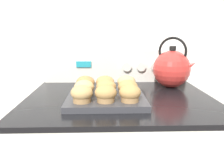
% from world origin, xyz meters
% --- Properties ---
extents(wall_back, '(8.00, 0.05, 2.40)m').
position_xyz_m(wall_back, '(0.00, 0.68, 1.20)').
color(wall_back, silver).
rests_on(wall_back, ground_plane).
extents(control_panel, '(0.74, 0.07, 0.16)m').
position_xyz_m(control_panel, '(0.00, 0.63, 1.00)').
color(control_panel, silver).
rests_on(control_panel, stove_range).
extents(muffin_pan, '(0.29, 0.29, 0.02)m').
position_xyz_m(muffin_pan, '(-0.05, 0.27, 0.93)').
color(muffin_pan, '#38383D').
rests_on(muffin_pan, stove_range).
extents(muffin_r0_c0, '(0.08, 0.08, 0.06)m').
position_xyz_m(muffin_r0_c0, '(-0.14, 0.18, 0.97)').
color(muffin_r0_c0, '#A37A4C').
rests_on(muffin_r0_c0, muffin_pan).
extents(muffin_r0_c1, '(0.08, 0.08, 0.06)m').
position_xyz_m(muffin_r0_c1, '(-0.06, 0.18, 0.97)').
color(muffin_r0_c1, '#A37A4C').
rests_on(muffin_r0_c1, muffin_pan).
extents(muffin_r0_c2, '(0.08, 0.08, 0.06)m').
position_xyz_m(muffin_r0_c2, '(0.03, 0.19, 0.97)').
color(muffin_r0_c2, '#A37A4C').
rests_on(muffin_r0_c2, muffin_pan).
extents(muffin_r1_c0, '(0.08, 0.08, 0.06)m').
position_xyz_m(muffin_r1_c0, '(-0.14, 0.27, 0.97)').
color(muffin_r1_c0, '#A37A4C').
rests_on(muffin_r1_c0, muffin_pan).
extents(muffin_r1_c1, '(0.08, 0.08, 0.06)m').
position_xyz_m(muffin_r1_c1, '(-0.05, 0.27, 0.97)').
color(muffin_r1_c1, tan).
rests_on(muffin_r1_c1, muffin_pan).
extents(muffin_r1_c2, '(0.08, 0.08, 0.06)m').
position_xyz_m(muffin_r1_c2, '(0.03, 0.27, 0.97)').
color(muffin_r1_c2, tan).
rests_on(muffin_r1_c2, muffin_pan).
extents(muffin_r2_c0, '(0.08, 0.08, 0.06)m').
position_xyz_m(muffin_r2_c0, '(-0.14, 0.35, 0.97)').
color(muffin_r2_c0, olive).
rests_on(muffin_r2_c0, muffin_pan).
extents(muffin_r2_c1, '(0.08, 0.08, 0.06)m').
position_xyz_m(muffin_r2_c1, '(-0.06, 0.35, 0.97)').
color(muffin_r2_c1, tan).
rests_on(muffin_r2_c1, muffin_pan).
extents(muffin_r2_c2, '(0.08, 0.08, 0.06)m').
position_xyz_m(muffin_r2_c2, '(0.03, 0.36, 0.97)').
color(muffin_r2_c2, tan).
rests_on(muffin_r2_c2, muffin_pan).
extents(tea_kettle, '(0.20, 0.17, 0.24)m').
position_xyz_m(tea_kettle, '(0.26, 0.48, 1.01)').
color(tea_kettle, red).
rests_on(tea_kettle, stove_range).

